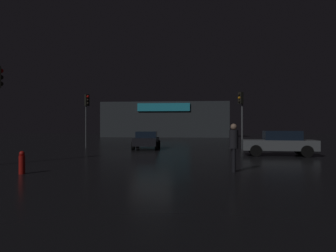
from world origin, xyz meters
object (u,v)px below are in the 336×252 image
Objects in this scene: car_near at (279,143)px; car_far at (147,140)px; store_building at (166,120)px; pedestrian at (234,144)px; fire_hydrant at (22,163)px; traffic_signal_cross_left at (241,108)px; traffic_signal_main at (87,107)px.

car_near is 1.08× the size of car_far.
store_building is 4.77× the size of car_near.
car_near is 2.36× the size of pedestrian.
car_near is at bearing 36.76° from fire_hydrant.
traffic_signal_cross_left is (8.62, -28.71, 0.24)m from store_building.
store_building reaches higher than pedestrian.
car_near is at bearing -73.23° from store_building.
traffic_signal_main reaches higher than fire_hydrant.
traffic_signal_main is 5.17× the size of fire_hydrant.
store_building reaches higher than fire_hydrant.
traffic_signal_cross_left reaches higher than traffic_signal_main.
car_far reaches higher than fire_hydrant.
store_building is at bearing 99.33° from pedestrian.
traffic_signal_cross_left reaches higher than fire_hydrant.
traffic_signal_main reaches higher than pedestrian.
traffic_signal_main is at bearing 158.14° from car_near.
pedestrian is (10.28, -12.59, -2.25)m from traffic_signal_main.
store_building is 5.14× the size of car_far.
traffic_signal_cross_left is at bearing -73.28° from store_building.
car_near is 9.95m from car_far.
car_far is at bearing -177.66° from traffic_signal_cross_left.
car_near is 5.18× the size of fire_hydrant.
fire_hydrant is (-11.18, -8.35, -0.35)m from car_near.
traffic_signal_main is 12.21m from traffic_signal_cross_left.
car_near is (13.75, -5.51, -2.57)m from traffic_signal_main.
car_near reaches higher than fire_hydrant.
store_building is at bearing 92.83° from car_far.
pedestrian is 7.85m from fire_hydrant.
pedestrian is (5.27, -11.84, 0.39)m from car_far.
traffic_signal_cross_left is 5.78m from car_near.
pedestrian is at bearing -50.77° from traffic_signal_main.
store_building is 11.24× the size of pedestrian.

